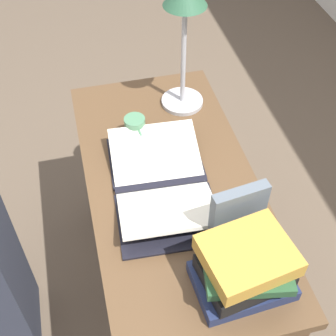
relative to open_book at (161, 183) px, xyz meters
The scene contains 7 objects.
ground_plane 0.76m from the open_book, 114.45° to the left, with size 12.00×12.00×0.00m, color brown.
reading_desk 0.16m from the open_book, 114.45° to the left, with size 1.14×0.55×0.74m.
open_book is the anchor object (origin of this frame).
book_stack_tall 0.42m from the open_book, 18.84° to the left, with size 0.22×0.27×0.17m.
book_standing_upright 0.30m from the open_book, 35.11° to the left, with size 0.05×0.17×0.21m.
reading_lamp 0.56m from the open_book, 156.16° to the left, with size 0.16×0.16×0.49m.
coffee_mug 0.25m from the open_book, behind, with size 0.10×0.07×0.09m.
Camera 1 is at (0.98, -0.25, 1.90)m, focal length 50.00 mm.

